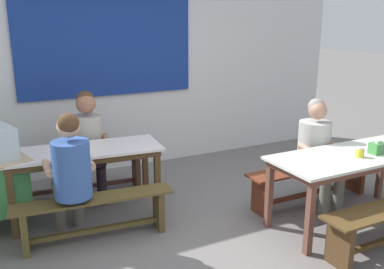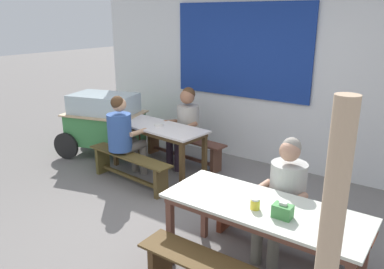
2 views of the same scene
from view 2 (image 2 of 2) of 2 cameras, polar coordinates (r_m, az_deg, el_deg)
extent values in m
plane|color=slate|center=(4.47, -4.52, -13.85)|extent=(40.00, 40.00, 0.00)
cube|color=silver|center=(6.12, 10.97, 7.94)|extent=(6.57, 0.12, 2.68)
cube|color=navy|center=(6.16, 7.26, 12.35)|extent=(2.33, 0.03, 1.46)
cube|color=white|center=(5.70, -5.27, 1.25)|extent=(1.64, 0.75, 0.03)
cube|color=#4D381E|center=(5.71, -5.26, 0.83)|extent=(1.56, 0.68, 0.06)
cube|color=#4D381E|center=(5.54, 1.87, -3.58)|extent=(0.07, 0.07, 0.66)
cube|color=#4D381E|center=(5.19, -1.49, -5.04)|extent=(0.07, 0.07, 0.66)
cube|color=#4D381E|center=(6.48, -8.09, -0.59)|extent=(0.07, 0.07, 0.66)
cube|color=#4D381E|center=(6.19, -11.44, -1.64)|extent=(0.07, 0.07, 0.66)
cube|color=silver|center=(3.40, 10.65, -10.63)|extent=(1.77, 0.72, 0.03)
cube|color=brown|center=(3.42, 10.61, -11.27)|extent=(1.69, 0.66, 0.06)
cube|color=brown|center=(3.66, 24.32, -17.16)|extent=(0.06, 0.06, 0.66)
cube|color=brown|center=(4.15, 1.89, -11.12)|extent=(0.06, 0.06, 0.66)
cube|color=brown|center=(3.75, -3.26, -14.60)|extent=(0.06, 0.06, 0.66)
cube|color=brown|center=(6.18, -1.45, -0.44)|extent=(1.63, 0.41, 0.03)
cube|color=brown|center=(5.84, 3.60, -3.81)|extent=(0.08, 0.22, 0.41)
cube|color=brown|center=(6.70, -5.82, -1.03)|extent=(0.08, 0.22, 0.41)
cube|color=brown|center=(6.28, -1.43, -3.21)|extent=(1.33, 0.17, 0.04)
cube|color=brown|center=(5.44, -9.43, -3.18)|extent=(1.51, 0.40, 0.02)
cube|color=brown|center=(5.09, -4.68, -7.13)|extent=(0.08, 0.23, 0.41)
cube|color=brown|center=(5.98, -13.25, -3.71)|extent=(0.08, 0.23, 0.41)
cube|color=brown|center=(5.56, -9.27, -6.28)|extent=(1.21, 0.16, 0.04)
cube|color=maroon|center=(4.01, 13.91, -11.30)|extent=(1.66, 0.30, 0.02)
cube|color=brown|center=(3.96, 23.58, -16.35)|extent=(0.06, 0.25, 0.41)
cube|color=maroon|center=(4.37, 4.92, -11.47)|extent=(0.06, 0.25, 0.41)
cube|color=maroon|center=(4.17, 13.58, -15.18)|extent=(1.38, 0.05, 0.04)
cube|color=#49311A|center=(3.59, -4.76, -18.62)|extent=(0.06, 0.27, 0.41)
cube|color=#3D8746|center=(6.63, -12.83, 0.90)|extent=(1.32, 1.01, 0.50)
cube|color=silver|center=(6.53, -13.07, 4.45)|extent=(1.19, 0.91, 0.34)
cube|color=tan|center=(6.56, -12.98, 3.11)|extent=(1.42, 1.11, 0.02)
cylinder|color=black|center=(7.30, -14.60, 0.23)|extent=(0.45, 0.17, 0.45)
cylinder|color=black|center=(6.70, -18.35, -1.65)|extent=(0.45, 0.17, 0.45)
cylinder|color=#333333|center=(6.48, -8.68, -2.63)|extent=(0.05, 0.05, 0.23)
cylinder|color=#3F3F3F|center=(6.22, -6.95, 1.57)|extent=(0.23, 0.71, 0.04)
cylinder|color=#68625A|center=(5.81, -7.27, -3.87)|extent=(0.11, 0.11, 0.44)
cylinder|color=#68625A|center=(5.93, -8.54, -3.48)|extent=(0.11, 0.11, 0.44)
cylinder|color=#68625A|center=(5.60, -8.66, -1.85)|extent=(0.14, 0.41, 0.13)
cylinder|color=#68625A|center=(5.72, -9.94, -1.49)|extent=(0.14, 0.41, 0.13)
cylinder|color=#34569D|center=(5.47, -10.79, 0.35)|extent=(0.34, 0.34, 0.53)
sphere|color=tan|center=(5.38, -10.88, 4.43)|extent=(0.20, 0.20, 0.20)
sphere|color=#4C331E|center=(5.35, -11.13, 4.73)|extent=(0.19, 0.19, 0.19)
cylinder|color=tan|center=(5.46, -8.05, 0.32)|extent=(0.08, 0.30, 0.07)
cylinder|color=tan|center=(5.72, -10.78, 0.98)|extent=(0.08, 0.31, 0.09)
cylinder|color=#271C26|center=(6.00, -3.36, -3.05)|extent=(0.11, 0.11, 0.44)
cylinder|color=#271C26|center=(5.88, -2.14, -3.47)|extent=(0.11, 0.11, 0.44)
cylinder|color=#271C26|center=(6.02, -2.27, -0.27)|extent=(0.18, 0.38, 0.13)
cylinder|color=#271C26|center=(5.90, -1.03, -0.63)|extent=(0.18, 0.38, 0.13)
cylinder|color=#B2ACA0|center=(6.01, -0.57, 2.06)|extent=(0.35, 0.35, 0.49)
sphere|color=#996448|center=(5.90, -0.72, 5.69)|extent=(0.23, 0.23, 0.23)
sphere|color=#4C331E|center=(5.92, -0.52, 6.11)|extent=(0.21, 0.21, 0.21)
cylinder|color=#996448|center=(6.02, -3.10, 1.92)|extent=(0.11, 0.31, 0.11)
cylinder|color=#996448|center=(5.76, -0.40, 1.22)|extent=(0.11, 0.31, 0.09)
cylinder|color=#67665B|center=(3.87, 9.68, -15.67)|extent=(0.11, 0.11, 0.44)
cylinder|color=#67665B|center=(3.80, 12.05, -16.56)|extent=(0.11, 0.11, 0.44)
cylinder|color=#67665B|center=(3.87, 11.40, -11.16)|extent=(0.18, 0.42, 0.13)
cylinder|color=#67665B|center=(3.80, 13.76, -11.94)|extent=(0.18, 0.42, 0.13)
cylinder|color=#B0B1AB|center=(3.88, 14.17, -7.51)|extent=(0.35, 0.35, 0.48)
sphere|color=tan|center=(3.72, 14.44, -2.43)|extent=(0.20, 0.20, 0.20)
sphere|color=gray|center=(3.74, 14.70, -1.80)|extent=(0.18, 0.18, 0.18)
cylinder|color=tan|center=(3.83, 10.25, -7.84)|extent=(0.11, 0.31, 0.09)
cylinder|color=tan|center=(3.66, 15.53, -9.46)|extent=(0.11, 0.31, 0.09)
cube|color=#418943|center=(3.22, 13.41, -11.12)|extent=(0.16, 0.11, 0.11)
cube|color=white|center=(3.19, 13.50, -10.06)|extent=(0.06, 0.03, 0.02)
cylinder|color=yellow|center=(3.31, 9.43, -10.30)|extent=(0.08, 0.08, 0.08)
cylinder|color=white|center=(3.28, 9.47, -9.53)|extent=(0.07, 0.07, 0.02)
cylinder|color=silver|center=(5.66, -5.04, 1.49)|extent=(0.15, 0.15, 0.04)
camera|label=1|loc=(4.45, -55.80, 6.47)|focal=39.22mm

